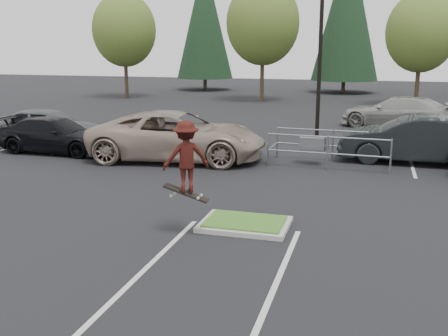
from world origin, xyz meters
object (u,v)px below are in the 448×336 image
(decid_a, at_px, (124,32))
(car_r_charc, at_px, (413,139))
(conif_a, at_px, (205,19))
(conif_b, at_px, (347,9))
(decid_b, at_px, (263,26))
(light_pole, at_px, (320,43))
(skateboarder, at_px, (186,157))
(decid_c, at_px, (421,35))
(car_far_silver, at_px, (399,113))
(car_l_tan, at_px, (177,136))
(car_l_grey, at_px, (47,126))
(cart_corral, at_px, (317,144))
(car_l_black, at_px, (56,135))

(decid_a, relative_size, car_r_charc, 1.59)
(conif_a, height_order, conif_b, conif_b)
(decid_b, bearing_deg, decid_a, -177.61)
(light_pole, xyz_separation_m, conif_a, (-14.50, 28.00, 2.54))
(skateboarder, bearing_deg, decid_c, -134.91)
(car_far_silver, bearing_deg, conif_b, -150.82)
(decid_a, xyz_separation_m, car_l_tan, (13.51, -23.03, -4.61))
(decid_a, height_order, car_l_grey, decid_a)
(car_l_tan, bearing_deg, car_l_grey, 69.93)
(cart_corral, height_order, car_l_tan, car_l_tan)
(decid_b, height_order, decid_c, decid_b)
(light_pole, bearing_deg, decid_b, 109.35)
(car_l_grey, bearing_deg, light_pole, -81.13)
(decid_c, distance_m, conif_b, 12.51)
(conif_a, distance_m, car_far_silver, 29.30)
(cart_corral, bearing_deg, car_r_charc, 23.30)
(decid_b, height_order, car_l_black, decid_b)
(decid_a, xyz_separation_m, decid_b, (12.00, 0.50, 0.46))
(cart_corral, relative_size, car_far_silver, 0.75)
(decid_b, relative_size, decid_c, 1.15)
(decid_a, distance_m, car_far_silver, 25.81)
(decid_b, relative_size, conif_a, 0.74)
(decid_b, distance_m, cart_corral, 24.45)
(car_far_silver, bearing_deg, skateboarder, 2.04)
(car_l_tan, bearing_deg, decid_c, -31.88)
(conif_b, distance_m, car_l_black, 35.68)
(decid_b, bearing_deg, car_far_silver, -50.47)
(conif_b, height_order, car_r_charc, conif_b)
(car_l_grey, bearing_deg, car_far_silver, -66.25)
(decid_a, xyz_separation_m, car_l_grey, (6.51, -21.43, -4.73))
(skateboarder, relative_size, car_r_charc, 0.34)
(cart_corral, bearing_deg, decid_b, 109.50)
(decid_c, xyz_separation_m, car_l_tan, (-10.49, -22.83, -4.28))
(light_pole, relative_size, decid_b, 1.05)
(cart_corral, bearing_deg, conif_a, 117.39)
(decid_c, height_order, conif_a, conif_a)
(car_l_black, xyz_separation_m, car_far_silver, (14.33, 11.00, 0.14))
(decid_a, relative_size, car_l_grey, 1.78)
(cart_corral, height_order, car_far_silver, car_far_silver)
(decid_b, height_order, car_l_tan, decid_b)
(decid_b, xyz_separation_m, decid_c, (12.00, -0.70, -0.79))
(decid_a, height_order, car_r_charc, decid_a)
(car_far_silver, bearing_deg, car_l_tan, -20.49)
(decid_a, distance_m, cart_corral, 29.69)
(conif_b, xyz_separation_m, car_r_charc, (4.50, -31.47, -6.93))
(decid_c, relative_size, car_l_black, 1.64)
(conif_a, relative_size, car_l_tan, 1.86)
(decid_b, distance_m, decid_c, 12.05)
(decid_b, relative_size, cart_corral, 2.10)
(light_pole, distance_m, car_l_grey, 13.01)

